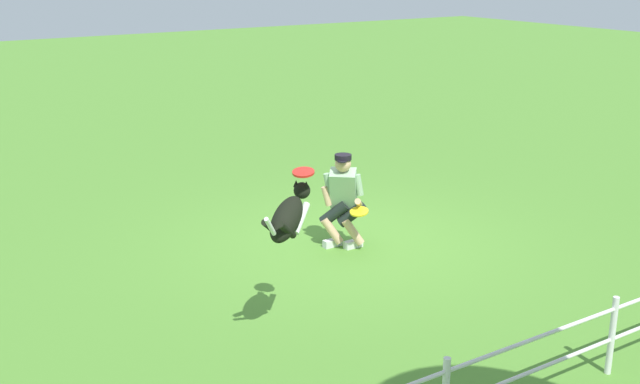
# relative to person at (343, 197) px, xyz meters

# --- Properties ---
(ground_plane) EXTENTS (60.00, 60.00, 0.00)m
(ground_plane) POSITION_rel_person_xyz_m (-0.20, -0.03, -0.70)
(ground_plane) COLOR #538C31
(person) EXTENTS (0.59, 0.71, 1.29)m
(person) POSITION_rel_person_xyz_m (0.00, 0.00, 0.00)
(person) COLOR silver
(person) RESTS_ON ground_plane
(dog) EXTENTS (0.85, 0.65, 0.54)m
(dog) POSITION_rel_person_xyz_m (1.95, 1.87, 0.63)
(dog) COLOR black
(frisbee_flying) EXTENTS (0.29, 0.29, 0.07)m
(frisbee_flying) POSITION_rel_person_xyz_m (1.71, 1.76, 1.01)
(frisbee_flying) COLOR red
(frisbee_held) EXTENTS (0.26, 0.25, 0.09)m
(frisbee_held) POSITION_rel_person_xyz_m (0.02, 0.39, -0.09)
(frisbee_held) COLOR yellow
(frisbee_held) RESTS_ON person
(fence) EXTENTS (12.31, 0.06, 0.78)m
(fence) POSITION_rel_person_xyz_m (-0.20, 4.06, -0.24)
(fence) COLOR white
(fence) RESTS_ON ground_plane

